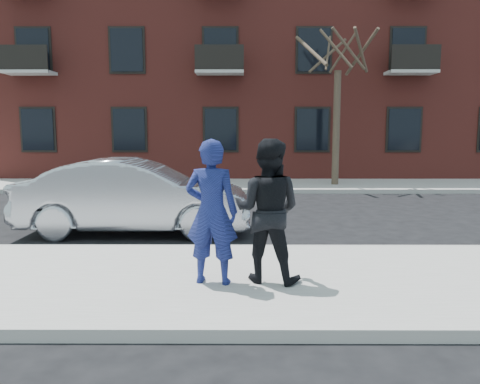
{
  "coord_description": "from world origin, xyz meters",
  "views": [
    {
      "loc": [
        0.97,
        -6.58,
        2.2
      ],
      "look_at": [
        0.95,
        0.4,
        1.26
      ],
      "focal_mm": 35.0,
      "sensor_mm": 36.0,
      "label": 1
    }
  ],
  "objects_px": {
    "man_hoodie": "(212,212)",
    "man_peacoat": "(267,211)",
    "silver_sedan": "(136,197)",
    "street_tree": "(339,37)"
  },
  "relations": [
    {
      "from": "street_tree",
      "to": "man_peacoat",
      "type": "height_order",
      "value": "street_tree"
    },
    {
      "from": "silver_sedan",
      "to": "man_hoodie",
      "type": "relative_size",
      "value": 2.49
    },
    {
      "from": "man_hoodie",
      "to": "silver_sedan",
      "type": "bearing_deg",
      "value": -54.62
    },
    {
      "from": "street_tree",
      "to": "man_hoodie",
      "type": "bearing_deg",
      "value": -108.87
    },
    {
      "from": "street_tree",
      "to": "silver_sedan",
      "type": "xyz_separation_m",
      "value": [
        -5.77,
        -7.8,
        -4.73
      ]
    },
    {
      "from": "street_tree",
      "to": "silver_sedan",
      "type": "bearing_deg",
      "value": -126.5
    },
    {
      "from": "silver_sedan",
      "to": "man_peacoat",
      "type": "height_order",
      "value": "man_peacoat"
    },
    {
      "from": "man_hoodie",
      "to": "man_peacoat",
      "type": "bearing_deg",
      "value": -162.93
    },
    {
      "from": "street_tree",
      "to": "man_hoodie",
      "type": "height_order",
      "value": "street_tree"
    },
    {
      "from": "street_tree",
      "to": "silver_sedan",
      "type": "distance_m",
      "value": 10.8
    }
  ]
}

